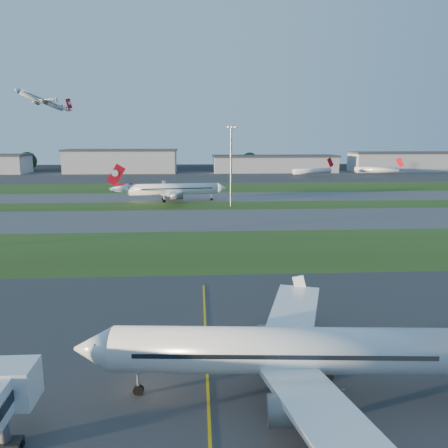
{
  "coord_description": "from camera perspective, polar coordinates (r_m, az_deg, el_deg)",
  "views": [
    {
      "loc": [
        4.35,
        -32.75,
        21.73
      ],
      "look_at": [
        8.83,
        42.44,
        7.0
      ],
      "focal_mm": 35.0,
      "sensor_mm": 36.0,
      "label": 1
    }
  ],
  "objects": [
    {
      "name": "ground",
      "position": [
        39.54,
        -9.91,
        -22.45
      ],
      "size": [
        700.0,
        700.0,
        0.0
      ],
      "primitive_type": "plane",
      "color": "black",
      "rests_on": "ground"
    },
    {
      "name": "apron_near",
      "position": [
        39.54,
        -9.91,
        -22.44
      ],
      "size": [
        300.0,
        70.0,
        0.01
      ],
      "primitive_type": "cube",
      "color": "#333335",
      "rests_on": "ground"
    },
    {
      "name": "grass_strip_a",
      "position": [
        87.6,
        -6.16,
        -3.36
      ],
      "size": [
        300.0,
        34.0,
        0.01
      ],
      "primitive_type": "cube",
      "color": "#2E4717",
      "rests_on": "ground"
    },
    {
      "name": "taxiway_a",
      "position": [
        119.82,
        -5.43,
        0.57
      ],
      "size": [
        300.0,
        32.0,
        0.01
      ],
      "primitive_type": "cube",
      "color": "#515154",
      "rests_on": "ground"
    },
    {
      "name": "grass_strip_b",
      "position": [
        144.46,
        -5.1,
        2.37
      ],
      "size": [
        300.0,
        18.0,
        0.01
      ],
      "primitive_type": "cube",
      "color": "#2E4717",
      "rests_on": "ground"
    },
    {
      "name": "taxiway_b",
      "position": [
        166.23,
        -4.89,
        3.51
      ],
      "size": [
        300.0,
        26.0,
        0.01
      ],
      "primitive_type": "cube",
      "color": "#515154",
      "rests_on": "ground"
    },
    {
      "name": "grass_strip_c",
      "position": [
        198.99,
        -4.66,
        4.76
      ],
      "size": [
        300.0,
        40.0,
        0.01
      ],
      "primitive_type": "cube",
      "color": "#2E4717",
      "rests_on": "ground"
    },
    {
      "name": "apron_far",
      "position": [
        258.7,
        -4.39,
        6.21
      ],
      "size": [
        400.0,
        80.0,
        0.01
      ],
      "primitive_type": "cube",
      "color": "#333335",
      "rests_on": "ground"
    },
    {
      "name": "yellow_line",
      "position": [
        39.31,
        -2.05,
        -22.5
      ],
      "size": [
        0.25,
        60.0,
        0.02
      ],
      "primitive_type": "cube",
      "color": "gold",
      "rests_on": "ground"
    },
    {
      "name": "airliner_parked",
      "position": [
        38.67,
        9.65,
        -16.12
      ],
      "size": [
        37.98,
        32.13,
        11.85
      ],
      "rotation": [
        0.0,
        0.0,
        -0.08
      ],
      "color": "white",
      "rests_on": "ground"
    },
    {
      "name": "airliner_taxiing",
      "position": [
        155.14,
        -6.71,
        4.51
      ],
      "size": [
        38.41,
        32.42,
        12.01
      ],
      "rotation": [
        0.0,
        0.0,
        3.26
      ],
      "color": "white",
      "rests_on": "ground"
    },
    {
      "name": "airliner_departing",
      "position": [
        265.01,
        -22.69,
        14.68
      ],
      "size": [
        22.79,
        22.34,
        9.44
      ],
      "rotation": [
        0.0,
        0.0,
        0.77
      ],
      "color": "white"
    },
    {
      "name": "mini_jet_near",
      "position": [
        261.95,
        11.48,
        6.81
      ],
      "size": [
        27.13,
        12.79,
        9.48
      ],
      "rotation": [
        0.0,
        0.0,
        0.39
      ],
      "color": "white",
      "rests_on": "ground"
    },
    {
      "name": "mini_jet_far",
      "position": [
        283.39,
        19.36,
        6.71
      ],
      "size": [
        24.85,
        17.17,
        9.48
      ],
      "rotation": [
        0.0,
        0.0,
        -0.58
      ],
      "color": "white",
      "rests_on": "ground"
    },
    {
      "name": "light_mast_centre",
      "position": [
        141.32,
        0.93,
        8.26
      ],
      "size": [
        3.2,
        0.7,
        25.8
      ],
      "color": "gray",
      "rests_on": "ground"
    },
    {
      "name": "hangar_west",
      "position": [
        292.29,
        -13.26,
        8.01
      ],
      "size": [
        71.4,
        23.0,
        15.2
      ],
      "color": "#ABAEB4",
      "rests_on": "ground"
    },
    {
      "name": "hangar_east",
      "position": [
        292.62,
        6.62,
        7.84
      ],
      "size": [
        81.6,
        23.0,
        11.2
      ],
      "color": "#ABAEB4",
      "rests_on": "ground"
    },
    {
      "name": "hangar_far_east",
      "position": [
        325.15,
        24.41,
        7.43
      ],
      "size": [
        96.9,
        23.0,
        13.2
      ],
      "color": "#ABAEB4",
      "rests_on": "ground"
    },
    {
      "name": "tree_west",
      "position": [
        323.95,
        -24.3,
        7.51
      ],
      "size": [
        12.1,
        12.1,
        13.2
      ],
      "color": "black",
      "rests_on": "ground"
    },
    {
      "name": "tree_mid_west",
      "position": [
        300.16,
        -8.14,
        7.92
      ],
      "size": [
        9.9,
        9.9,
        10.8
      ],
      "color": "black",
      "rests_on": "ground"
    },
    {
      "name": "tree_mid_east",
      "position": [
        304.21,
        3.36,
        8.23
      ],
      "size": [
        11.55,
        11.55,
        12.6
      ],
      "color": "black",
      "rests_on": "ground"
    },
    {
      "name": "tree_east",
      "position": [
        319.9,
        16.99,
        7.8
      ],
      "size": [
        10.45,
        10.45,
        11.4
      ],
      "color": "black",
      "rests_on": "ground"
    }
  ]
}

